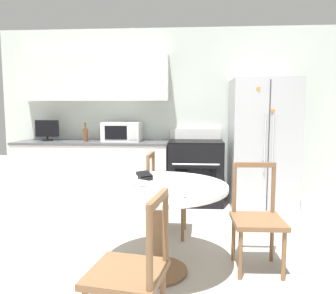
% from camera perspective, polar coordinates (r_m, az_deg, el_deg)
% --- Properties ---
extents(ground_plane, '(14.00, 14.00, 0.00)m').
position_cam_1_polar(ground_plane, '(2.86, -4.54, -22.01)').
color(ground_plane, '#B2ADA3').
extents(back_wall, '(5.20, 0.44, 2.60)m').
position_cam_1_polar(back_wall, '(5.12, -3.73, 7.41)').
color(back_wall, silver).
rests_on(back_wall, ground_plane).
extents(kitchen_counter, '(2.27, 0.64, 0.90)m').
position_cam_1_polar(kitchen_counter, '(5.07, -12.85, -4.07)').
color(kitchen_counter, silver).
rests_on(kitchen_counter, ground_plane).
extents(refrigerator, '(0.88, 0.79, 1.79)m').
position_cam_1_polar(refrigerator, '(4.81, 16.07, 0.61)').
color(refrigerator, '#B2B5BA').
rests_on(refrigerator, ground_plane).
extents(oven_range, '(0.78, 0.68, 1.08)m').
position_cam_1_polar(oven_range, '(4.83, 4.79, -4.24)').
color(oven_range, black).
rests_on(oven_range, ground_plane).
extents(microwave, '(0.55, 0.39, 0.28)m').
position_cam_1_polar(microwave, '(4.92, -8.01, 2.64)').
color(microwave, white).
rests_on(microwave, kitchen_counter).
extents(countertop_tv, '(0.35, 0.16, 0.31)m').
position_cam_1_polar(countertop_tv, '(5.29, -20.31, 2.84)').
color(countertop_tv, black).
rests_on(countertop_tv, kitchen_counter).
extents(counter_bottle, '(0.07, 0.07, 0.28)m').
position_cam_1_polar(counter_bottle, '(4.99, -14.18, 2.15)').
color(counter_bottle, brown).
rests_on(counter_bottle, kitchen_counter).
extents(dining_table, '(1.18, 1.18, 0.75)m').
position_cam_1_polar(dining_table, '(2.74, -2.07, -9.62)').
color(dining_table, white).
rests_on(dining_table, ground_plane).
extents(dining_chair_far, '(0.44, 0.44, 0.90)m').
position_cam_1_polar(dining_chair_far, '(3.60, -0.48, -8.46)').
color(dining_chair_far, brown).
rests_on(dining_chair_far, ground_plane).
extents(dining_chair_right, '(0.43, 0.43, 0.90)m').
position_cam_1_polar(dining_chair_right, '(2.95, 15.25, -12.06)').
color(dining_chair_right, brown).
rests_on(dining_chair_right, ground_plane).
extents(dining_chair_near, '(0.48, 0.48, 0.90)m').
position_cam_1_polar(dining_chair_near, '(2.01, -6.39, -20.99)').
color(dining_chair_near, brown).
rests_on(dining_chair_near, ground_plane).
extents(candle_glass, '(0.09, 0.09, 0.09)m').
position_cam_1_polar(candle_glass, '(2.64, -1.68, -5.92)').
color(candle_glass, silver).
rests_on(candle_glass, dining_table).
extents(folded_napkin, '(0.16, 0.11, 0.05)m').
position_cam_1_polar(folded_napkin, '(2.65, -5.08, -6.22)').
color(folded_napkin, silver).
rests_on(folded_napkin, dining_table).
extents(wallet, '(0.17, 0.17, 0.07)m').
position_cam_1_polar(wallet, '(2.89, -4.01, -5.15)').
color(wallet, black).
rests_on(wallet, dining_table).
extents(mail_stack, '(0.26, 0.33, 0.02)m').
position_cam_1_polar(mail_stack, '(2.43, 0.32, -7.71)').
color(mail_stack, white).
rests_on(mail_stack, dining_table).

